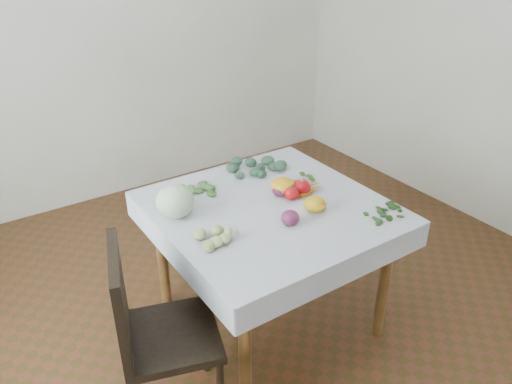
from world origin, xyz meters
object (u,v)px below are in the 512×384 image
(chair, at_px, (150,326))
(cabbage, at_px, (175,201))
(table, at_px, (270,223))
(heirloom_back, at_px, (283,186))
(carrot_bunch, at_px, (305,186))

(chair, bearing_deg, cabbage, 49.74)
(table, relative_size, heirloom_back, 7.74)
(cabbage, bearing_deg, carrot_bunch, -9.62)
(table, bearing_deg, chair, -164.02)
(carrot_bunch, bearing_deg, heirloom_back, 171.81)
(table, bearing_deg, heirloom_back, 28.84)
(chair, bearing_deg, carrot_bunch, 14.81)
(heirloom_back, xyz_separation_m, carrot_bunch, (0.14, -0.02, -0.03))
(chair, bearing_deg, heirloom_back, 18.04)
(heirloom_back, distance_m, carrot_bunch, 0.14)
(cabbage, bearing_deg, table, -21.84)
(cabbage, height_order, heirloom_back, cabbage)
(table, xyz_separation_m, heirloom_back, (0.14, 0.08, 0.15))
(heirloom_back, bearing_deg, table, -151.16)
(table, height_order, cabbage, cabbage)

